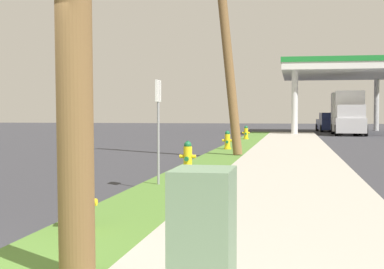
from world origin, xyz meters
The scene contains 10 objects.
fire_hydrant_nearest centered at (0.49, 2.83, 0.45)m, with size 0.42×0.38×0.74m.
fire_hydrant_second centered at (0.46, 10.33, 0.45)m, with size 0.42×0.38×0.74m.
fire_hydrant_third centered at (0.51, 18.80, 0.45)m, with size 0.42×0.37×0.74m.
fire_hydrant_fourth centered at (0.53, 27.66, 0.45)m, with size 0.42×0.37×0.74m.
utility_pole_midground centered at (0.74, 15.78, 4.71)m, with size 1.83×0.52×9.01m.
utility_cabinet centered at (2.47, 0.06, 0.61)m, with size 0.48×0.64×1.06m.
street_sign_post centered at (0.40, 7.40, 1.63)m, with size 0.05×0.36×2.12m.
car_navy_by_near_pump centered at (6.12, 45.33, 0.72)m, with size 2.21×4.61×1.57m.
truck_silver_at_forecourt centered at (7.04, 38.27, 1.49)m, with size 2.42×6.49×3.11m.
truck_white_on_apron centered at (7.01, 41.91, 1.49)m, with size 2.37×6.48×3.11m.
Camera 1 is at (3.10, -3.90, 1.58)m, focal length 53.55 mm.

